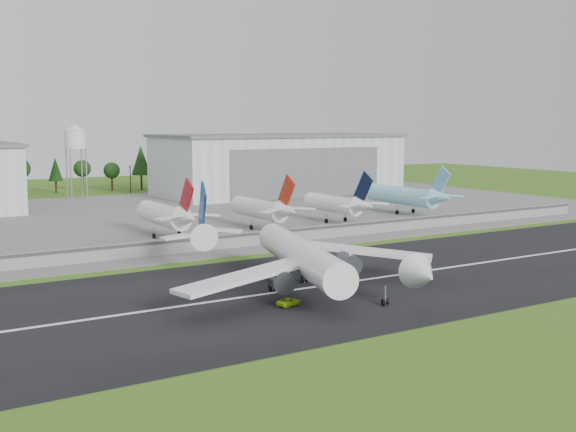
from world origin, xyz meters
TOP-DOWN VIEW (x-y plane):
  - ground at (0.00, 0.00)m, footprint 600.00×600.00m
  - runway at (0.00, 10.00)m, footprint 320.00×60.00m
  - runway_centerline at (0.00, 10.00)m, footprint 220.00×1.00m
  - apron at (0.00, 120.00)m, footprint 320.00×150.00m
  - blast_fence at (0.00, 54.99)m, footprint 240.00×0.61m
  - hangar_east at (75.00, 164.92)m, footprint 102.00×47.00m
  - water_tower at (-5.00, 185.00)m, footprint 8.40×8.40m
  - utility_poles at (0.00, 200.00)m, footprint 230.00×3.00m
  - treeline at (0.00, 215.00)m, footprint 320.00×16.00m
  - main_airliner at (-14.03, 9.58)m, footprint 54.74×58.04m
  - ground_vehicle at (-22.36, 1.02)m, footprint 5.07×3.42m
  - parked_jet_red_a at (-11.97, 76.56)m, footprint 7.36×31.29m
  - parked_jet_red_b at (16.82, 76.53)m, footprint 7.36×31.29m
  - parked_jet_navy at (42.49, 76.50)m, footprint 7.36×31.29m
  - parked_jet_skyblue at (74.22, 81.57)m, footprint 7.36×37.29m

SIDE VIEW (x-z plane):
  - ground at x=0.00m, z-range 0.00..0.00m
  - utility_poles at x=0.00m, z-range -6.00..6.00m
  - treeline at x=0.00m, z-range -11.00..11.00m
  - runway at x=0.00m, z-range 0.00..0.10m
  - apron at x=0.00m, z-range 0.00..0.10m
  - runway_centerline at x=0.00m, z-range 0.10..0.12m
  - ground_vehicle at x=-22.36m, z-range 0.10..1.39m
  - blast_fence at x=0.00m, z-range 0.06..3.56m
  - main_airliner at x=-14.03m, z-range -4.19..13.98m
  - parked_jet_navy at x=42.49m, z-range -2.31..14.02m
  - parked_jet_red_b at x=16.82m, z-range -2.25..14.22m
  - parked_jet_red_a at x=-11.97m, z-range -2.18..14.47m
  - parked_jet_skyblue at x=74.22m, z-range -2.18..14.58m
  - hangar_east at x=75.00m, z-range 0.03..25.23m
  - water_tower at x=-5.00m, z-range 9.85..39.25m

